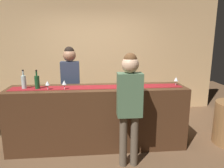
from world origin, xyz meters
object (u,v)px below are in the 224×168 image
wine_glass_near_customer (64,83)px  wine_glass_mid_counter (47,83)px  wine_glass_far_end (176,79)px  customer_sipping (130,99)px  wine_bottle_clear (24,82)px  wine_bottle_green (37,82)px  bartender (71,81)px

wine_glass_near_customer → wine_glass_mid_counter: (-0.25, -0.01, 0.00)m
wine_glass_far_end → customer_sipping: 1.09m
wine_bottle_clear → wine_bottle_green: 0.21m
wine_glass_near_customer → wine_bottle_clear: bearing=170.6°
wine_glass_far_end → bartender: 1.90m
wine_bottle_green → wine_glass_near_customer: bearing=-9.5°
wine_glass_mid_counter → wine_glass_far_end: size_ratio=1.00×
wine_glass_near_customer → bartender: bartender is taller
wine_bottle_clear → bartender: (0.66, 0.57, -0.12)m
wine_glass_mid_counter → customer_sipping: (1.19, -0.49, -0.14)m
wine_bottle_green → wine_glass_near_customer: size_ratio=2.10×
wine_bottle_clear → wine_glass_near_customer: wine_bottle_clear is taller
customer_sipping → wine_bottle_green: bearing=158.0°
wine_glass_far_end → customer_sipping: (-0.89, -0.61, -0.14)m
wine_bottle_clear → bartender: size_ratio=0.18×
wine_glass_near_customer → wine_glass_mid_counter: size_ratio=1.00×
wine_glass_mid_counter → bartender: (0.28, 0.69, -0.12)m
wine_bottle_green → wine_glass_near_customer: 0.43m
wine_glass_near_customer → customer_sipping: (0.94, -0.51, -0.14)m
wine_glass_near_customer → wine_glass_far_end: size_ratio=1.00×
wine_bottle_green → wine_glass_far_end: (2.25, 0.03, -0.01)m
wine_bottle_clear → customer_sipping: customer_sipping is taller
wine_bottle_clear → wine_glass_mid_counter: wine_bottle_clear is taller
wine_glass_mid_counter → wine_glass_near_customer: bearing=2.4°
wine_glass_near_customer → bartender: size_ratio=0.09×
wine_glass_near_customer → wine_glass_mid_counter: 0.25m
bartender → customer_sipping: bartender is taller
wine_bottle_clear → wine_glass_far_end: bearing=-0.1°
wine_glass_near_customer → customer_sipping: customer_sipping is taller
wine_glass_near_customer → bartender: bearing=87.7°
wine_glass_mid_counter → bartender: size_ratio=0.09×
wine_bottle_green → wine_glass_mid_counter: bearing=-25.2°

